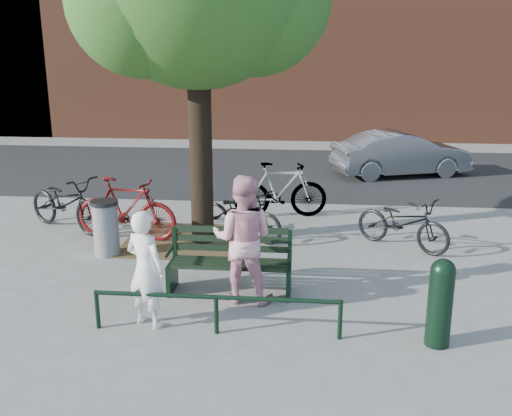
# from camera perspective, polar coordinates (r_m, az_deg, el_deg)

# --- Properties ---
(ground) EXTENTS (90.00, 90.00, 0.00)m
(ground) POSITION_cam_1_polar(r_m,az_deg,el_deg) (8.28, -2.61, -8.48)
(ground) COLOR gray
(ground) RESTS_ON ground
(dirt_pit) EXTENTS (2.40, 2.00, 0.02)m
(dirt_pit) POSITION_cam_1_polar(r_m,az_deg,el_deg) (10.46, -6.39, -3.25)
(dirt_pit) COLOR brown
(dirt_pit) RESTS_ON ground
(road) EXTENTS (40.00, 7.00, 0.01)m
(road) POSITION_cam_1_polar(r_m,az_deg,el_deg) (16.36, 1.50, 3.77)
(road) COLOR black
(road) RESTS_ON ground
(park_bench) EXTENTS (1.74, 0.54, 0.97)m
(park_bench) POSITION_cam_1_polar(r_m,az_deg,el_deg) (8.17, -2.57, -5.19)
(park_bench) COLOR black
(park_bench) RESTS_ON ground
(guard_railing) EXTENTS (3.06, 0.06, 0.51)m
(guard_railing) POSITION_cam_1_polar(r_m,az_deg,el_deg) (7.03, -4.01, -9.46)
(guard_railing) COLOR black
(guard_railing) RESTS_ON ground
(person_left) EXTENTS (0.65, 0.55, 1.51)m
(person_left) POSITION_cam_1_polar(r_m,az_deg,el_deg) (7.22, -10.98, -6.01)
(person_left) COLOR white
(person_left) RESTS_ON ground
(person_right) EXTENTS (0.93, 0.76, 1.78)m
(person_right) POSITION_cam_1_polar(r_m,az_deg,el_deg) (7.76, -1.31, -3.10)
(person_right) COLOR #D2909F
(person_right) RESTS_ON ground
(bollard) EXTENTS (0.29, 0.29, 1.08)m
(bollard) POSITION_cam_1_polar(r_m,az_deg,el_deg) (7.03, 17.96, -8.71)
(bollard) COLOR black
(bollard) RESTS_ON ground
(litter_bin) EXTENTS (0.46, 0.46, 0.95)m
(litter_bin) POSITION_cam_1_polar(r_m,az_deg,el_deg) (9.91, -14.79, -1.91)
(litter_bin) COLOR gray
(litter_bin) RESTS_ON ground
(bicycle_a) EXTENTS (2.12, 1.63, 1.07)m
(bicycle_a) POSITION_cam_1_polar(r_m,az_deg,el_deg) (11.51, -18.50, 0.52)
(bicycle_a) COLOR black
(bicycle_a) RESTS_ON ground
(bicycle_b) EXTENTS (1.97, 0.79, 1.15)m
(bicycle_b) POSITION_cam_1_polar(r_m,az_deg,el_deg) (10.60, -12.86, -0.09)
(bicycle_b) COLOR #4F0B0B
(bicycle_b) RESTS_ON ground
(bicycle_c) EXTENTS (1.84, 1.40, 0.93)m
(bicycle_c) POSITION_cam_1_polar(r_m,az_deg,el_deg) (10.40, -1.48, -0.64)
(bicycle_c) COLOR black
(bicycle_c) RESTS_ON ground
(bicycle_d) EXTENTS (1.98, 0.82, 1.16)m
(bicycle_d) POSITION_cam_1_polar(r_m,az_deg,el_deg) (11.72, 2.45, 1.82)
(bicycle_d) COLOR gray
(bicycle_d) RESTS_ON ground
(bicycle_e) EXTENTS (1.77, 1.52, 0.92)m
(bicycle_e) POSITION_cam_1_polar(r_m,az_deg,el_deg) (10.24, 14.47, -1.43)
(bicycle_e) COLOR black
(bicycle_e) RESTS_ON ground
(parked_car) EXTENTS (3.91, 2.34, 1.22)m
(parked_car) POSITION_cam_1_polar(r_m,az_deg,el_deg) (16.10, 14.30, 5.27)
(parked_car) COLOR slate
(parked_car) RESTS_ON ground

